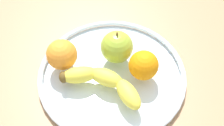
{
  "coord_description": "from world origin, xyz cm",
  "views": [
    {
      "loc": [
        -14.0,
        32.91,
        50.62
      ],
      "look_at": [
        0.0,
        0.0,
        4.8
      ],
      "focal_mm": 42.07,
      "sensor_mm": 36.0,
      "label": 1
    }
  ],
  "objects_px": {
    "orange_back_right": "(144,65)",
    "orange_center": "(62,55)",
    "banana": "(103,82)",
    "apple": "(117,47)",
    "fruit_bowl": "(112,73)"
  },
  "relations": [
    {
      "from": "orange_back_right",
      "to": "orange_center",
      "type": "height_order",
      "value": "orange_center"
    },
    {
      "from": "banana",
      "to": "apple",
      "type": "height_order",
      "value": "apple"
    },
    {
      "from": "orange_center",
      "to": "banana",
      "type": "bearing_deg",
      "value": 169.22
    },
    {
      "from": "apple",
      "to": "orange_center",
      "type": "relative_size",
      "value": 1.19
    },
    {
      "from": "banana",
      "to": "apple",
      "type": "xyz_separation_m",
      "value": [
        0.0,
        -0.09,
        0.02
      ]
    },
    {
      "from": "banana",
      "to": "apple",
      "type": "relative_size",
      "value": 2.43
    },
    {
      "from": "banana",
      "to": "orange_back_right",
      "type": "height_order",
      "value": "orange_back_right"
    },
    {
      "from": "apple",
      "to": "orange_center",
      "type": "distance_m",
      "value": 0.13
    },
    {
      "from": "orange_back_right",
      "to": "orange_center",
      "type": "relative_size",
      "value": 0.95
    },
    {
      "from": "orange_back_right",
      "to": "orange_center",
      "type": "xyz_separation_m",
      "value": [
        0.18,
        0.04,
        0.0
      ]
    },
    {
      "from": "apple",
      "to": "fruit_bowl",
      "type": "bearing_deg",
      "value": 97.85
    },
    {
      "from": "fruit_bowl",
      "to": "orange_center",
      "type": "height_order",
      "value": "orange_center"
    },
    {
      "from": "fruit_bowl",
      "to": "orange_back_right",
      "type": "xyz_separation_m",
      "value": [
        -0.07,
        -0.02,
        0.04
      ]
    },
    {
      "from": "fruit_bowl",
      "to": "banana",
      "type": "distance_m",
      "value": 0.05
    },
    {
      "from": "fruit_bowl",
      "to": "apple",
      "type": "xyz_separation_m",
      "value": [
        0.01,
        -0.04,
        0.05
      ]
    }
  ]
}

